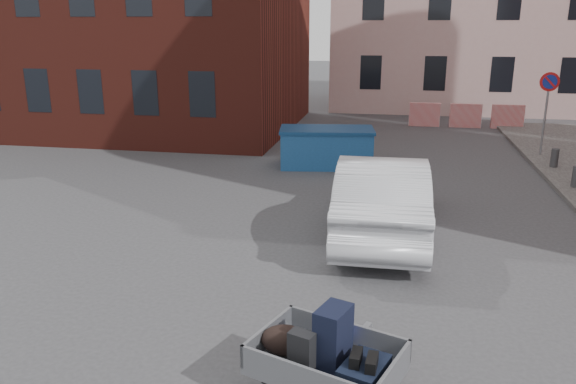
# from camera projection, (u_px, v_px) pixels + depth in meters

# --- Properties ---
(ground) EXTENTS (120.00, 120.00, 0.00)m
(ground) POSITION_uv_depth(u_px,v_px,m) (319.00, 257.00, 10.54)
(ground) COLOR #38383A
(ground) RESTS_ON ground
(far_building) EXTENTS (6.00, 6.00, 8.00)m
(far_building) POSITION_uv_depth(u_px,v_px,m) (40.00, 28.00, 33.72)
(far_building) COLOR maroon
(far_building) RESTS_ON ground
(no_parking_sign) EXTENTS (0.60, 0.09, 2.65)m
(no_parking_sign) POSITION_uv_depth(u_px,v_px,m) (548.00, 96.00, 17.81)
(no_parking_sign) COLOR gray
(no_parking_sign) RESTS_ON sidewalk
(barriers) EXTENTS (4.70, 0.18, 1.00)m
(barriers) POSITION_uv_depth(u_px,v_px,m) (466.00, 116.00, 23.76)
(barriers) COLOR red
(barriers) RESTS_ON ground
(trailer) EXTENTS (1.88, 1.98, 1.20)m
(trailer) POSITION_uv_depth(u_px,v_px,m) (326.00, 356.00, 6.32)
(trailer) COLOR black
(trailer) RESTS_ON ground
(dumpster) EXTENTS (3.01, 1.85, 1.19)m
(dumpster) POSITION_uv_depth(u_px,v_px,m) (326.00, 147.00, 17.15)
(dumpster) COLOR #1D508C
(dumpster) RESTS_ON ground
(silver_car) EXTENTS (1.86, 5.07, 1.66)m
(silver_car) POSITION_uv_depth(u_px,v_px,m) (382.00, 195.00, 11.52)
(silver_car) COLOR #BABCC2
(silver_car) RESTS_ON ground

